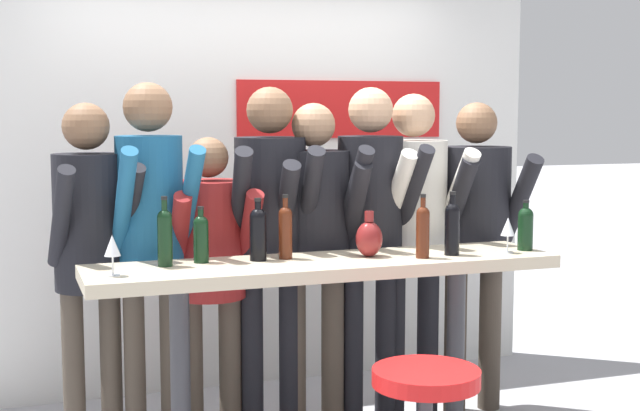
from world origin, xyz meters
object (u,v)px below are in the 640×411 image
Objects in this scene: wine_bottle_5 at (258,231)px; wine_glass_0 at (112,247)px; wine_bottle_1 at (423,229)px; wine_bottle_2 at (525,227)px; person_left at (150,222)px; person_center at (271,222)px; person_center_left at (210,256)px; person_right at (371,217)px; wine_bottle_0 at (285,230)px; person_rightmost at (476,223)px; wine_bottle_4 at (201,237)px; decorative_vase at (369,238)px; wine_bottle_3 at (165,235)px; person_center_right at (314,231)px; person_far_right at (413,219)px; wine_bottle_6 at (452,226)px; tasting_table at (325,298)px; person_far_left at (89,238)px; wine_glass_1 at (508,228)px.

wine_bottle_5 reaches higher than wine_glass_0.
wine_bottle_2 is (0.59, 0.04, -0.02)m from wine_bottle_1.
person_left reaches higher than wine_glass_0.
person_left reaches higher than person_center.
person_center_left is at bearing -179.79° from person_center.
person_left is 1.01× the size of person_right.
wine_bottle_0 reaches higher than wine_bottle_2.
person_center_left is at bearing 105.96° from wine_bottle_5.
wine_bottle_4 is at bearing -163.74° from person_rightmost.
person_left is 8.43× the size of decorative_vase.
wine_bottle_2 is 1.79m from wine_bottle_3.
wine_bottle_2 is at bearing -6.31° from wine_bottle_5.
wine_bottle_2 is 2.04m from wine_glass_0.
person_left is at bearing 66.39° from wine_glass_0.
person_center_right is 0.77m from wine_bottle_4.
person_center_right is 0.97× the size of person_far_right.
person_left is 10.48× the size of wine_glass_0.
wine_bottle_5 is 0.95× the size of wine_bottle_6.
wine_bottle_2 is at bearing 0.85° from wine_glass_0.
person_center_right reaches higher than tasting_table.
person_left reaches higher than person_rightmost.
person_center_left reaches higher than wine_bottle_5.
person_far_left is 0.61m from person_center_left.
wine_bottle_3 reaches higher than wine_bottle_4.
wine_bottle_0 is (-0.17, 0.10, 0.32)m from tasting_table.
person_center_right is 5.97× the size of wine_bottle_5.
person_rightmost is at bearing 86.40° from wine_bottle_2.
wine_bottle_3 is (-1.17, -0.39, 0.01)m from person_right.
person_left is at bearing 146.09° from wine_bottle_0.
person_center is 5.92× the size of wine_bottle_6.
wine_glass_1 is at bearing -8.84° from wine_bottle_4.
person_far_right is at bearing -1.54° from person_left.
wine_bottle_4 reaches higher than tasting_table.
person_center is at bearing -5.23° from person_center_left.
wine_glass_0 is at bearing -145.98° from wine_bottle_3.
wine_bottle_0 is at bearing 168.27° from wine_bottle_6.
person_right reaches higher than wine_glass_1.
wine_bottle_1 is 1.04× the size of wine_bottle_5.
wine_bottle_5 is (-1.39, -0.41, 0.07)m from person_rightmost.
wine_bottle_3 is at bearing 173.69° from wine_bottle_6.
person_right reaches higher than person_far_left.
wine_glass_1 is at bearing -102.06° from person_rightmost.
wine_bottle_6 is at bearing -29.93° from person_center.
person_center is at bearing -176.79° from person_rightmost.
person_rightmost is (0.38, -0.01, -0.03)m from person_far_right.
person_rightmost is 8.01× the size of decorative_vase.
person_right is at bearing -2.71° from person_center_left.
tasting_table is at bearing -69.19° from person_center.
wine_bottle_6 reaches higher than wine_bottle_2.
wine_bottle_6 is at bearing -125.11° from person_rightmost.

